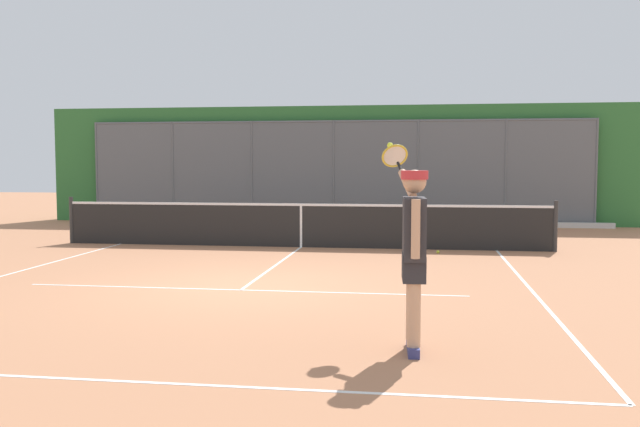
% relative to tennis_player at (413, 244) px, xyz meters
% --- Properties ---
extents(ground_plane, '(60.00, 60.00, 0.00)m').
position_rel_tennis_player_xyz_m(ground_plane, '(2.51, -3.23, -1.06)').
color(ground_plane, '#B27551').
extents(court_line_markings, '(8.44, 9.42, 0.01)m').
position_rel_tennis_player_xyz_m(court_line_markings, '(2.51, -2.59, -1.06)').
color(court_line_markings, white).
rests_on(court_line_markings, ground).
extents(fence_backdrop, '(18.07, 1.37, 3.57)m').
position_rel_tennis_player_xyz_m(fence_backdrop, '(2.51, -14.44, 0.71)').
color(fence_backdrop, '#565B60').
rests_on(fence_backdrop, ground).
extents(tennis_net, '(10.84, 0.09, 1.07)m').
position_rel_tennis_player_xyz_m(tennis_net, '(2.51, -8.10, -0.57)').
color(tennis_net, '#2D2D2D').
rests_on(tennis_net, ground).
extents(tennis_player, '(0.53, 1.44, 2.08)m').
position_rel_tennis_player_xyz_m(tennis_player, '(0.00, 0.00, 0.00)').
color(tennis_player, navy).
rests_on(tennis_player, ground).
extents(tennis_ball_by_sideline, '(0.07, 0.07, 0.07)m').
position_rel_tennis_player_xyz_m(tennis_ball_by_sideline, '(-0.44, -7.46, -1.03)').
color(tennis_ball_by_sideline, '#C1D138').
rests_on(tennis_ball_by_sideline, ground).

